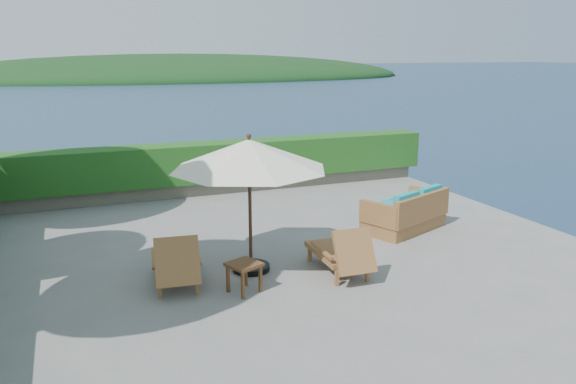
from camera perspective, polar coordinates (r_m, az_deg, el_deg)
name	(u,v)px	position (r m, az deg, el deg)	size (l,w,h in m)	color
ground	(289,263)	(10.12, 0.09, -7.22)	(12.00, 12.00, 0.00)	gray
foundation	(289,341)	(10.78, 0.09, -14.94)	(12.00, 12.00, 3.00)	#585146
offshore_island	(179,78)	(151.61, -10.98, 11.27)	(126.00, 57.60, 12.60)	black
planter_wall_far	(212,186)	(15.18, -7.75, 0.62)	(12.00, 0.60, 0.36)	slate
hedge_far	(211,161)	(15.04, -7.83, 3.10)	(12.40, 0.90, 1.00)	#204C15
patio_umbrella	(249,156)	(9.27, -3.97, 3.69)	(2.68, 2.68, 2.38)	black
lounge_left	(176,262)	(9.26, -11.33, -6.95)	(0.87, 1.71, 0.95)	brown
lounge_right	(341,253)	(9.56, 5.43, -6.14)	(0.76, 1.61, 0.92)	brown
side_table	(244,268)	(8.84, -4.49, -7.72)	(0.60, 0.60, 0.49)	brown
wicker_loveseat	(407,214)	(12.08, 11.95, -2.19)	(2.09, 1.60, 0.92)	brown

